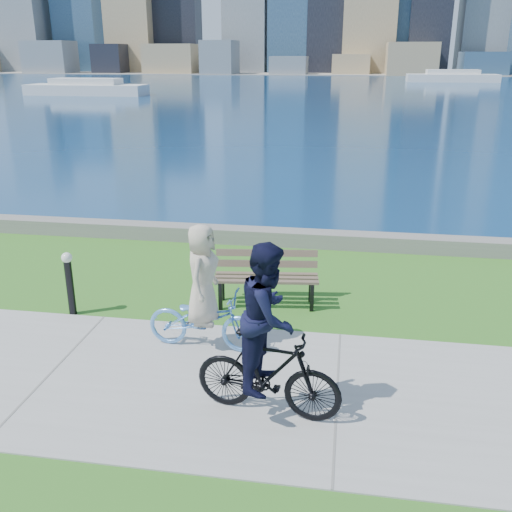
{
  "coord_description": "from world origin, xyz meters",
  "views": [
    {
      "loc": [
        -0.02,
        -6.54,
        4.27
      ],
      "look_at": [
        -1.44,
        2.24,
        1.1
      ],
      "focal_mm": 40.0,
      "sensor_mm": 36.0,
      "label": 1
    }
  ],
  "objects_px": {
    "cyclist_woman": "(203,304)",
    "cyclist_man": "(268,346)",
    "bollard_lamp": "(69,279)",
    "park_bench": "(266,273)"
  },
  "relations": [
    {
      "from": "cyclist_woman",
      "to": "cyclist_man",
      "type": "xyz_separation_m",
      "value": [
        1.19,
        -1.53,
        0.21
      ]
    },
    {
      "from": "cyclist_woman",
      "to": "cyclist_man",
      "type": "distance_m",
      "value": 1.95
    },
    {
      "from": "cyclist_man",
      "to": "cyclist_woman",
      "type": "bearing_deg",
      "value": 46.18
    },
    {
      "from": "bollard_lamp",
      "to": "cyclist_woman",
      "type": "xyz_separation_m",
      "value": [
        2.55,
        -0.82,
        0.1
      ]
    },
    {
      "from": "bollard_lamp",
      "to": "park_bench",
      "type": "bearing_deg",
      "value": 17.01
    },
    {
      "from": "bollard_lamp",
      "to": "cyclist_man",
      "type": "height_order",
      "value": "cyclist_man"
    },
    {
      "from": "park_bench",
      "to": "cyclist_woman",
      "type": "distance_m",
      "value": 1.94
    },
    {
      "from": "park_bench",
      "to": "bollard_lamp",
      "type": "height_order",
      "value": "bollard_lamp"
    },
    {
      "from": "park_bench",
      "to": "cyclist_man",
      "type": "bearing_deg",
      "value": -88.48
    },
    {
      "from": "park_bench",
      "to": "cyclist_man",
      "type": "xyz_separation_m",
      "value": [
        0.5,
        -3.33,
        0.38
      ]
    }
  ]
}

